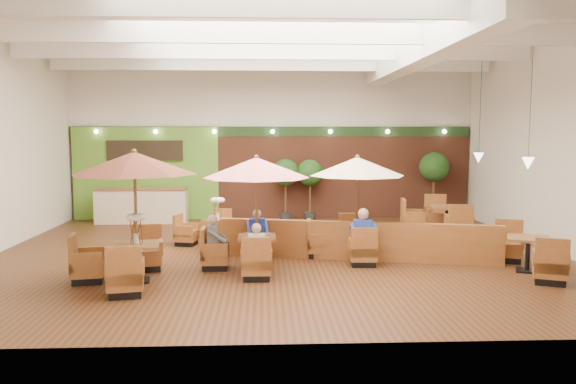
{
  "coord_description": "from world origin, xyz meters",
  "views": [
    {
      "loc": [
        -0.33,
        -13.72,
        3.0
      ],
      "look_at": [
        0.3,
        0.5,
        1.5
      ],
      "focal_mm": 35.0,
      "sensor_mm": 36.0,
      "label": 1
    }
  ],
  "objects": [
    {
      "name": "table_3",
      "position": [
        -1.77,
        1.22,
        0.44
      ],
      "size": [
        1.62,
        2.34,
        1.45
      ],
      "rotation": [
        0.0,
        0.0,
        -0.22
      ],
      "color": "brown",
      "rests_on": "ground"
    },
    {
      "name": "diner_3",
      "position": [
        1.92,
        -1.29,
        0.78
      ],
      "size": [
        0.45,
        0.4,
        0.86
      ],
      "rotation": [
        0.0,
        0.0,
        -0.21
      ],
      "color": "#243BA0",
      "rests_on": "ground"
    },
    {
      "name": "booth_divider",
      "position": [
        1.87,
        -0.76,
        0.46
      ],
      "size": [
        6.54,
        1.6,
        0.92
      ],
      "primitive_type": "cube",
      "rotation": [
        0.0,
        0.0,
        -0.22
      ],
      "color": "brown",
      "rests_on": "ground"
    },
    {
      "name": "diner_0",
      "position": [
        -0.48,
        -2.4,
        0.73
      ],
      "size": [
        0.35,
        0.28,
        0.71
      ],
      "rotation": [
        0.0,
        0.0,
        0.04
      ],
      "color": "white",
      "rests_on": "ground"
    },
    {
      "name": "table_0",
      "position": [
        -2.95,
        -2.49,
        1.91
      ],
      "size": [
        2.6,
        2.71,
        2.69
      ],
      "rotation": [
        0.0,
        0.0,
        0.18
      ],
      "color": "brown",
      "rests_on": "ground"
    },
    {
      "name": "diner_1",
      "position": [
        -0.48,
        -0.56,
        0.73
      ],
      "size": [
        0.38,
        0.32,
        0.74
      ],
      "rotation": [
        0.0,
        0.0,
        3.27
      ],
      "color": "#243BA0",
      "rests_on": "ground"
    },
    {
      "name": "table_4",
      "position": [
        5.4,
        -2.01,
        0.37
      ],
      "size": [
        1.13,
        2.74,
        0.96
      ],
      "rotation": [
        0.0,
        0.0,
        -0.41
      ],
      "color": "brown",
      "rests_on": "ground"
    },
    {
      "name": "diner_2",
      "position": [
        -1.4,
        -1.48,
        0.74
      ],
      "size": [
        0.31,
        0.38,
        0.75
      ],
      "rotation": [
        0.0,
        0.0,
        4.78
      ],
      "color": "slate",
      "rests_on": "ground"
    },
    {
      "name": "service_counter",
      "position": [
        -4.4,
        5.1,
        0.58
      ],
      "size": [
        3.0,
        0.75,
        1.18
      ],
      "color": "beige",
      "rests_on": "ground"
    },
    {
      "name": "topiary_1",
      "position": [
        1.26,
        5.3,
        1.57
      ],
      "size": [
        0.91,
        0.91,
        2.1
      ],
      "color": "black",
      "rests_on": "ground"
    },
    {
      "name": "topiary_0",
      "position": [
        0.42,
        5.3,
        1.58
      ],
      "size": [
        0.91,
        0.91,
        2.12
      ],
      "color": "black",
      "rests_on": "ground"
    },
    {
      "name": "room",
      "position": [
        0.25,
        1.22,
        3.63
      ],
      "size": [
        14.04,
        14.0,
        5.52
      ],
      "color": "#381E0F",
      "rests_on": "ground"
    },
    {
      "name": "diner_4",
      "position": [
        1.92,
        -1.29,
        0.77
      ],
      "size": [
        0.43,
        0.38,
        0.82
      ],
      "rotation": [
        0.0,
        0.0,
        -0.19
      ],
      "color": "white",
      "rests_on": "ground"
    },
    {
      "name": "table_1",
      "position": [
        -0.54,
        -1.48,
        1.83
      ],
      "size": [
        2.39,
        2.45,
        2.53
      ],
      "rotation": [
        0.0,
        0.0,
        0.0
      ],
      "color": "brown",
      "rests_on": "ground"
    },
    {
      "name": "table_2",
      "position": [
        1.87,
        -0.38,
        1.79
      ],
      "size": [
        2.36,
        2.43,
        2.48
      ],
      "rotation": [
        0.0,
        0.0,
        -0.06
      ],
      "color": "brown",
      "rests_on": "ground"
    },
    {
      "name": "table_5",
      "position": [
        4.87,
        2.69,
        0.39
      ],
      "size": [
        1.96,
        2.85,
        1.04
      ],
      "rotation": [
        0.0,
        0.0,
        -0.16
      ],
      "color": "brown",
      "rests_on": "ground"
    },
    {
      "name": "topiary_2",
      "position": [
        5.55,
        5.3,
        1.75
      ],
      "size": [
        1.01,
        1.01,
        2.35
      ],
      "color": "black",
      "rests_on": "ground"
    }
  ]
}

